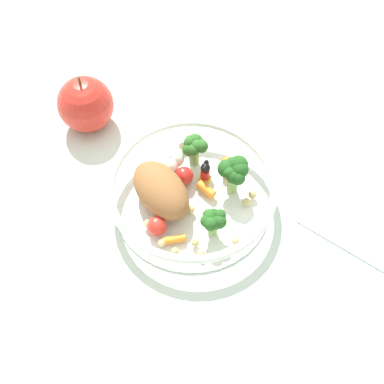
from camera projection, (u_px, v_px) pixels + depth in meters
name	position (u px, v px, depth m)	size (l,w,h in m)	color
ground_plane	(195.00, 216.00, 0.65)	(2.40, 2.40, 0.00)	silver
food_container	(186.00, 186.00, 0.64)	(0.22, 0.22, 0.07)	white
loose_apple	(86.00, 104.00, 0.70)	(0.08, 0.08, 0.09)	red
folded_napkin	(366.00, 210.00, 0.65)	(0.14, 0.13, 0.01)	white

